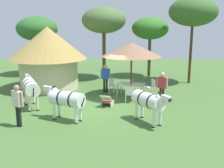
{
  "coord_description": "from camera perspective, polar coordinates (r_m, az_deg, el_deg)",
  "views": [
    {
      "loc": [
        0.84,
        -13.59,
        4.26
      ],
      "look_at": [
        0.57,
        0.64,
        1.0
      ],
      "focal_mm": 44.54,
      "sensor_mm": 36.0,
      "label": 1
    }
  ],
  "objects": [
    {
      "name": "patio_dining_table",
      "position": [
        15.85,
        3.92,
        -0.24
      ],
      "size": [
        1.72,
        1.36,
        0.74
      ],
      "rotation": [
        0.0,
        0.0,
        -0.29
      ],
      "color": "silver",
      "rests_on": "ground_plane"
    },
    {
      "name": "acacia_tree_behind_hut",
      "position": [
        19.73,
        16.32,
        14.01
      ],
      "size": [
        3.22,
        3.22,
        5.8
      ],
      "color": "#482D19",
      "rests_on": "ground_plane"
    },
    {
      "name": "acacia_tree_far_lawn",
      "position": [
        21.4,
        7.84,
        11.19
      ],
      "size": [
        2.77,
        2.77,
        4.52
      ],
      "color": "#44422A",
      "rests_on": "ground_plane"
    },
    {
      "name": "guest_behind_table",
      "position": [
        14.66,
        10.25,
        -0.17
      ],
      "size": [
        0.53,
        0.4,
        1.66
      ],
      "rotation": [
        0.0,
        0.0,
        5.76
      ],
      "color": "black",
      "rests_on": "ground_plane"
    },
    {
      "name": "shade_umbrella",
      "position": [
        15.51,
        4.03,
        7.08
      ],
      "size": [
        3.31,
        3.31,
        3.08
      ],
      "color": "#57311F",
      "rests_on": "ground_plane"
    },
    {
      "name": "zebra_toward_hut",
      "position": [
        14.32,
        -16.37,
        -0.63
      ],
      "size": [
        1.31,
        2.13,
        1.57
      ],
      "rotation": [
        0.0,
        0.0,
        0.43
      ],
      "color": "silver",
      "rests_on": "ground_plane"
    },
    {
      "name": "acacia_tree_right_background",
      "position": [
        22.86,
        -15.13,
        10.86
      ],
      "size": [
        3.19,
        3.19,
        4.59
      ],
      "color": "brown",
      "rests_on": "ground_plane"
    },
    {
      "name": "patio_chair_west_end",
      "position": [
        16.59,
        0.16,
        -0.12
      ],
      "size": [
        0.6,
        0.6,
        0.9
      ],
      "rotation": [
        0.0,
        0.0,
        -2.19
      ],
      "color": "silver",
      "rests_on": "ground_plane"
    },
    {
      "name": "guest_beside_umbrella",
      "position": [
        16.66,
        -1.37,
        1.69
      ],
      "size": [
        0.6,
        0.29,
        1.7
      ],
      "rotation": [
        0.0,
        0.0,
        3.31
      ],
      "color": "black",
      "rests_on": "ground_plane"
    },
    {
      "name": "zebra_by_umbrella",
      "position": [
        11.76,
        7.61,
        -3.48
      ],
      "size": [
        1.46,
        1.9,
        1.51
      ],
      "rotation": [
        0.0,
        0.0,
        3.74
      ],
      "color": "silver",
      "rests_on": "ground_plane"
    },
    {
      "name": "patio_chair_near_lawn",
      "position": [
        14.63,
        3.58,
        -1.93
      ],
      "size": [
        0.48,
        0.47,
        0.9
      ],
      "rotation": [
        0.0,
        0.0,
        -0.11
      ],
      "color": "silver",
      "rests_on": "ground_plane"
    },
    {
      "name": "standing_watcher",
      "position": [
        11.86,
        -18.81,
        -3.46
      ],
      "size": [
        0.52,
        0.46,
        1.76
      ],
      "rotation": [
        0.0,
        0.0,
        -0.64
      ],
      "color": "black",
      "rests_on": "ground_plane"
    },
    {
      "name": "zebra_nearest_camera",
      "position": [
        12.15,
        -9.49,
        -3.04
      ],
      "size": [
        2.02,
        1.26,
        1.5
      ],
      "rotation": [
        0.0,
        0.0,
        1.11
      ],
      "color": "silver",
      "rests_on": "ground_plane"
    },
    {
      "name": "ground_plane",
      "position": [
        14.27,
        -2.35,
        -4.48
      ],
      "size": [
        36.0,
        36.0,
        0.0
      ],
      "primitive_type": "plane",
      "color": "#446831"
    },
    {
      "name": "patio_chair_east_end",
      "position": [
        16.39,
        8.11,
        -0.42
      ],
      "size": [
        0.54,
        0.55,
        0.9
      ],
      "rotation": [
        0.0,
        0.0,
        -4.39
      ],
      "color": "silver",
      "rests_on": "ground_plane"
    },
    {
      "name": "striped_lounge_chair",
      "position": [
        14.16,
        -1.02,
        -3.52
      ],
      "size": [
        0.71,
        0.91,
        0.64
      ],
      "rotation": [
        0.0,
        0.0,
        6.03
      ],
      "color": "#C35041",
      "rests_on": "ground_plane"
    },
    {
      "name": "thatched_hut",
      "position": [
        18.06,
        -12.97,
        6.11
      ],
      "size": [
        4.88,
        4.88,
        3.91
      ],
      "rotation": [
        0.0,
        0.0,
        2.6
      ],
      "color": "beige",
      "rests_on": "ground_plane"
    },
    {
      "name": "acacia_tree_left_background",
      "position": [
        20.5,
        -1.69,
        12.91
      ],
      "size": [
        3.17,
        3.17,
        5.25
      ],
      "color": "#4F3B21",
      "rests_on": "ground_plane"
    }
  ]
}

